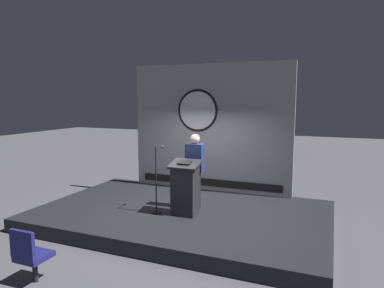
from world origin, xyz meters
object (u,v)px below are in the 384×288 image
(microphone_stand, at_px, (157,190))
(audience_chair_left, at_px, (30,253))
(speaker_person, at_px, (195,171))
(podium, at_px, (185,188))

(microphone_stand, height_order, audience_chair_left, microphone_stand)
(speaker_person, distance_m, audience_chair_left, 3.79)
(podium, xyz_separation_m, speaker_person, (0.04, 0.48, 0.30))
(microphone_stand, bearing_deg, speaker_person, 41.66)
(speaker_person, relative_size, audience_chair_left, 1.92)
(podium, distance_m, audience_chair_left, 3.29)
(audience_chair_left, bearing_deg, podium, 67.78)
(speaker_person, xyz_separation_m, microphone_stand, (-0.66, -0.59, -0.36))
(speaker_person, bearing_deg, audience_chair_left, -110.00)
(audience_chair_left, bearing_deg, microphone_stand, 78.11)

